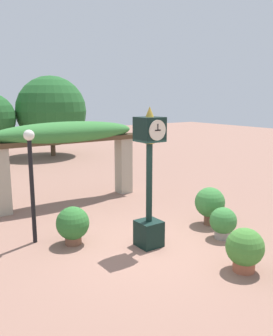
{
  "coord_description": "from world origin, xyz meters",
  "views": [
    {
      "loc": [
        -4.69,
        -6.18,
        3.43
      ],
      "look_at": [
        0.03,
        0.54,
        1.77
      ],
      "focal_mm": 38.0,
      "sensor_mm": 36.0,
      "label": 1
    }
  ],
  "objects_px": {
    "potted_plant_near_right": "(223,222)",
    "potted_plant_far_left": "(210,203)",
    "potted_plant_near_left": "(245,249)",
    "lamp_post": "(31,171)",
    "pedestal_clock": "(149,182)",
    "potted_plant_far_right": "(73,224)"
  },
  "relations": [
    {
      "from": "potted_plant_near_left",
      "to": "lamp_post",
      "type": "xyz_separation_m",
      "value": [
        -2.93,
        3.8,
        1.28
      ]
    },
    {
      "from": "potted_plant_near_right",
      "to": "lamp_post",
      "type": "relative_size",
      "value": 0.29
    },
    {
      "from": "potted_plant_far_left",
      "to": "potted_plant_near_left",
      "type": "bearing_deg",
      "value": -121.47
    },
    {
      "from": "lamp_post",
      "to": "pedestal_clock",
      "type": "bearing_deg",
      "value": -39.32
    },
    {
      "from": "potted_plant_far_right",
      "to": "pedestal_clock",
      "type": "bearing_deg",
      "value": -37.91
    },
    {
      "from": "pedestal_clock",
      "to": "potted_plant_far_left",
      "type": "distance_m",
      "value": 2.39
    },
    {
      "from": "potted_plant_far_right",
      "to": "potted_plant_far_left",
      "type": "bearing_deg",
      "value": -14.32
    },
    {
      "from": "potted_plant_far_left",
      "to": "pedestal_clock",
      "type": "bearing_deg",
      "value": -175.38
    },
    {
      "from": "potted_plant_far_right",
      "to": "potted_plant_near_left",
      "type": "bearing_deg",
      "value": -54.96
    },
    {
      "from": "potted_plant_near_right",
      "to": "potted_plant_far_left",
      "type": "xyz_separation_m",
      "value": [
        0.44,
        0.87,
        0.19
      ]
    },
    {
      "from": "lamp_post",
      "to": "potted_plant_near_left",
      "type": "bearing_deg",
      "value": -52.42
    },
    {
      "from": "pedestal_clock",
      "to": "potted_plant_far_left",
      "type": "height_order",
      "value": "pedestal_clock"
    },
    {
      "from": "lamp_post",
      "to": "potted_plant_near_right",
      "type": "bearing_deg",
      "value": -32.05
    },
    {
      "from": "pedestal_clock",
      "to": "potted_plant_near_left",
      "type": "bearing_deg",
      "value": -68.54
    },
    {
      "from": "potted_plant_near_left",
      "to": "lamp_post",
      "type": "distance_m",
      "value": 4.97
    },
    {
      "from": "pedestal_clock",
      "to": "potted_plant_near_right",
      "type": "bearing_deg",
      "value": -21.5
    },
    {
      "from": "potted_plant_far_left",
      "to": "potted_plant_far_right",
      "type": "xyz_separation_m",
      "value": [
        -3.6,
        0.92,
        -0.11
      ]
    },
    {
      "from": "pedestal_clock",
      "to": "potted_plant_near_left",
      "type": "height_order",
      "value": "pedestal_clock"
    },
    {
      "from": "potted_plant_far_left",
      "to": "potted_plant_far_right",
      "type": "height_order",
      "value": "potted_plant_far_left"
    },
    {
      "from": "potted_plant_near_right",
      "to": "potted_plant_far_left",
      "type": "distance_m",
      "value": 0.99
    },
    {
      "from": "pedestal_clock",
      "to": "lamp_post",
      "type": "distance_m",
      "value": 2.74
    },
    {
      "from": "pedestal_clock",
      "to": "lamp_post",
      "type": "relative_size",
      "value": 1.19
    }
  ]
}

